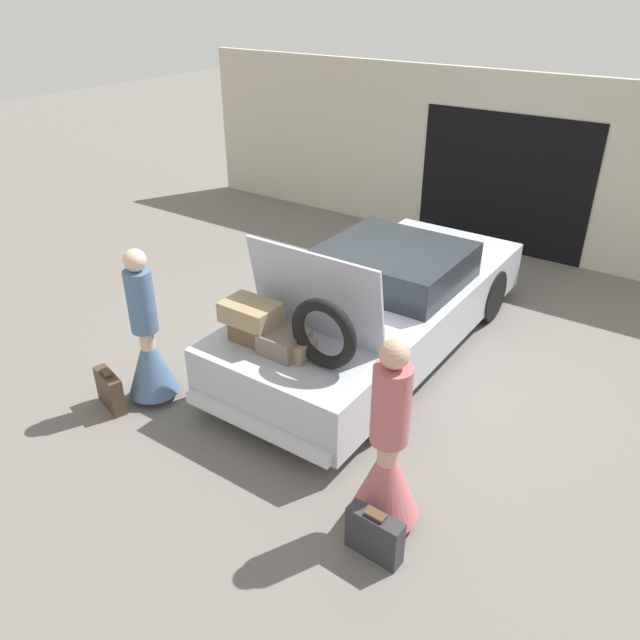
% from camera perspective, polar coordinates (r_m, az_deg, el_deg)
% --- Properties ---
extents(ground_plane, '(40.00, 40.00, 0.00)m').
position_cam_1_polar(ground_plane, '(7.79, 5.38, -2.31)').
color(ground_plane, slate).
extents(garage_wall_back, '(12.00, 0.14, 2.80)m').
position_cam_1_polar(garage_wall_back, '(10.62, 16.71, 13.40)').
color(garage_wall_back, beige).
rests_on(garage_wall_back, ground_plane).
extents(car, '(1.86, 4.73, 1.75)m').
position_cam_1_polar(car, '(7.49, 5.48, 1.38)').
color(car, '#B2B7C6').
rests_on(car, ground_plane).
extents(person_left, '(0.53, 0.53, 1.73)m').
position_cam_1_polar(person_left, '(6.75, -15.43, -2.43)').
color(person_left, beige).
rests_on(person_left, ground_plane).
extents(person_right, '(0.58, 0.58, 1.76)m').
position_cam_1_polar(person_right, '(5.12, 6.17, -12.73)').
color(person_right, tan).
rests_on(person_right, ground_plane).
extents(suitcase_beside_left_person, '(0.47, 0.25, 0.45)m').
position_cam_1_polar(suitcase_beside_left_person, '(6.95, -18.66, -6.11)').
color(suitcase_beside_left_person, '#473323').
rests_on(suitcase_beside_left_person, ground_plane).
extents(suitcase_beside_right_person, '(0.47, 0.17, 0.44)m').
position_cam_1_polar(suitcase_beside_right_person, '(5.16, 5.01, -18.99)').
color(suitcase_beside_right_person, '#2D2D33').
rests_on(suitcase_beside_right_person, ground_plane).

